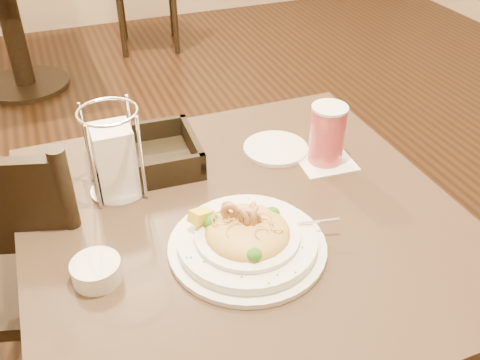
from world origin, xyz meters
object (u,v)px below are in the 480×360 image
object	(u,v)px
drink_glass	(327,135)
napkin_caddy	(115,158)
background_table	(6,4)
side_plate	(276,148)
dining_chair_near	(27,271)
bread_basket	(145,158)
pasta_bowl	(247,237)
butter_ramekin	(96,271)
main_table	(243,294)

from	to	relation	value
drink_glass	napkin_caddy	bearing A→B (deg)	173.19
background_table	drink_glass	bearing A→B (deg)	-73.22
side_plate	background_table	bearing A→B (deg)	105.29
dining_chair_near	bread_basket	xyz separation A→B (m)	(0.33, -0.02, 0.27)
pasta_bowl	butter_ramekin	world-z (taller)	pasta_bowl
dining_chair_near	pasta_bowl	size ratio (longest dim) A/B	2.74
side_plate	butter_ramekin	bearing A→B (deg)	-149.53
dining_chair_near	drink_glass	size ratio (longest dim) A/B	6.35
background_table	drink_glass	size ratio (longest dim) A/B	6.46
napkin_caddy	background_table	bearing A→B (deg)	95.79
pasta_bowl	napkin_caddy	world-z (taller)	napkin_caddy
bread_basket	napkin_caddy	world-z (taller)	napkin_caddy
background_table	pasta_bowl	size ratio (longest dim) A/B	2.79
main_table	bread_basket	world-z (taller)	bread_basket
dining_chair_near	drink_glass	bearing A→B (deg)	-175.28
pasta_bowl	bread_basket	xyz separation A→B (m)	(-0.12, 0.35, -0.01)
dining_chair_near	side_plate	world-z (taller)	dining_chair_near
side_plate	butter_ramekin	xyz separation A→B (m)	(-0.48, -0.28, 0.01)
drink_glass	side_plate	bearing A→B (deg)	136.37
dining_chair_near	drink_glass	distance (m)	0.82
bread_basket	napkin_caddy	size ratio (longest dim) A/B	1.25
butter_ramekin	main_table	bearing A→B (deg)	12.79
main_table	dining_chair_near	bearing A→B (deg)	149.69
dining_chair_near	bread_basket	world-z (taller)	dining_chair_near
bread_basket	butter_ramekin	bearing A→B (deg)	-116.72
drink_glass	side_plate	distance (m)	0.14
dining_chair_near	background_table	bearing A→B (deg)	-73.96
main_table	background_table	world-z (taller)	same
side_plate	butter_ramekin	distance (m)	0.56
background_table	bread_basket	size ratio (longest dim) A/B	3.73
butter_ramekin	napkin_caddy	bearing A→B (deg)	70.90
pasta_bowl	drink_glass	bearing A→B (deg)	37.26
side_plate	dining_chair_near	bearing A→B (deg)	174.25
butter_ramekin	side_plate	bearing A→B (deg)	30.47
butter_ramekin	drink_glass	bearing A→B (deg)	18.99
dining_chair_near	bread_basket	size ratio (longest dim) A/B	3.66
drink_glass	butter_ramekin	distance (m)	0.61
napkin_caddy	butter_ramekin	size ratio (longest dim) A/B	2.25
bread_basket	side_plate	bearing A→B (deg)	-8.01
main_table	pasta_bowl	world-z (taller)	pasta_bowl
main_table	butter_ramekin	xyz separation A→B (m)	(-0.31, -0.07, 0.26)
main_table	side_plate	bearing A→B (deg)	51.48
napkin_caddy	butter_ramekin	world-z (taller)	napkin_caddy
pasta_bowl	drink_glass	size ratio (longest dim) A/B	2.32
bread_basket	napkin_caddy	xyz separation A→B (m)	(-0.08, -0.07, 0.06)
main_table	napkin_caddy	xyz separation A→B (m)	(-0.22, 0.18, 0.32)
pasta_bowl	bread_basket	world-z (taller)	pasta_bowl
main_table	dining_chair_near	distance (m)	0.55
main_table	bread_basket	size ratio (longest dim) A/B	3.54
pasta_bowl	drink_glass	xyz separation A→B (m)	(0.29, 0.22, 0.04)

